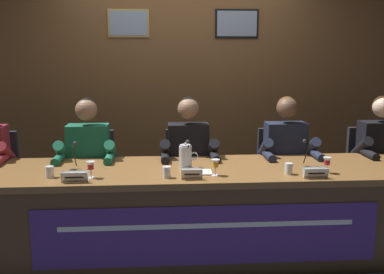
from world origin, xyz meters
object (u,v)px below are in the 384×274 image
object	(u,v)px
juice_glass_left	(91,167)
water_cup_right	(289,169)
microphone_center	(188,160)
juice_glass_center	(215,164)
chair_far_right	(370,177)
water_cup_left	(50,173)
chair_left	(92,182)
nameplate_center	(192,174)
document_stack_center	(198,172)
microphone_left	(74,162)
chair_center	(188,180)
panelist_center	(189,156)
water_cup_center	(167,173)
nameplate_left	(75,177)
panelist_left	(87,158)
microphone_right	(307,159)
water_pitcher_central	(186,157)
nameplate_right	(316,173)
panelist_right	(287,155)
conference_table	(193,198)
panelist_far_right	(383,153)
chair_right	(280,178)
juice_glass_right	(327,162)

from	to	relation	value
juice_glass_left	water_cup_right	bearing A→B (deg)	0.12
microphone_center	juice_glass_center	bearing A→B (deg)	-46.94
chair_far_right	water_cup_left	bearing A→B (deg)	-163.97
chair_left	nameplate_center	size ratio (longest dim) A/B	5.92
microphone_center	document_stack_center	world-z (taller)	microphone_center
microphone_left	chair_center	xyz separation A→B (m)	(0.91, 0.64, -0.36)
chair_center	panelist_center	bearing A→B (deg)	-90.00
water_cup_center	document_stack_center	bearing A→B (deg)	24.99
nameplate_center	water_cup_right	size ratio (longest dim) A/B	1.81
water_cup_right	nameplate_left	bearing A→B (deg)	-176.19
microphone_center	microphone_left	bearing A→B (deg)	179.95
juice_glass_left	document_stack_center	distance (m)	0.79
nameplate_left	water_cup_center	xyz separation A→B (m)	(0.65, 0.07, -0.00)
panelist_center	chair_far_right	size ratio (longest dim) A/B	1.36
panelist_left	document_stack_center	distance (m)	1.08
panelist_left	nameplate_center	world-z (taller)	panelist_left
water_cup_right	chair_far_right	xyz separation A→B (m)	(1.06, 0.84, -0.32)
microphone_right	water_pitcher_central	world-z (taller)	microphone_right
chair_left	nameplate_left	world-z (taller)	chair_left
nameplate_right	water_cup_right	size ratio (longest dim) A/B	2.11
panelist_right	chair_far_right	size ratio (longest dim) A/B	1.36
conference_table	microphone_left	world-z (taller)	microphone_left
chair_center	panelist_far_right	bearing A→B (deg)	-6.44
chair_right	nameplate_right	world-z (taller)	chair_right
nameplate_left	nameplate_right	bearing A→B (deg)	-0.42
chair_left	document_stack_center	xyz separation A→B (m)	(0.92, -0.77, 0.29)
document_stack_center	water_cup_center	bearing A→B (deg)	-155.01
conference_table	nameplate_right	bearing A→B (deg)	-14.28
water_pitcher_central	water_cup_left	bearing A→B (deg)	-169.37
chair_left	panelist_far_right	distance (m)	2.68
panelist_right	document_stack_center	distance (m)	1.02
water_cup_left	panelist_right	bearing A→B (deg)	17.50
juice_glass_left	panelist_center	size ratio (longest dim) A/B	0.10
chair_left	water_cup_right	world-z (taller)	chair_left
panelist_left	chair_right	size ratio (longest dim) A/B	1.36
nameplate_center	microphone_center	bearing A→B (deg)	91.65
water_cup_left	conference_table	bearing A→B (deg)	4.14
chair_far_right	chair_left	bearing A→B (deg)	180.00
juice_glass_left	water_pitcher_central	xyz separation A→B (m)	(0.70, 0.22, 0.01)
panelist_center	nameplate_center	size ratio (longest dim) A/B	8.05
microphone_left	juice_glass_right	xyz separation A→B (m)	(1.92, -0.20, 0.01)
water_cup_center	water_cup_right	distance (m)	0.91
nameplate_right	chair_far_right	bearing A→B (deg)	47.04
water_cup_left	microphone_center	distance (m)	1.04
panelist_left	panelist_far_right	world-z (taller)	same
panelist_center	nameplate_right	xyz separation A→B (m)	(0.88, -0.76, 0.04)
chair_center	water_pitcher_central	xyz separation A→B (m)	(-0.05, -0.62, 0.38)
chair_center	microphone_right	xyz separation A→B (m)	(0.91, -0.68, 0.36)
juice_glass_left	water_pitcher_central	size ratio (longest dim) A/B	0.59
chair_right	water_cup_center	bearing A→B (deg)	-141.12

